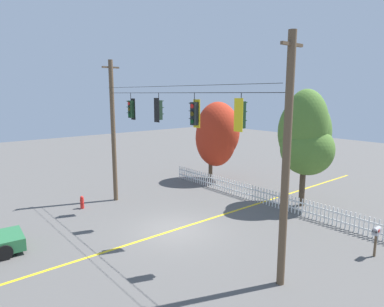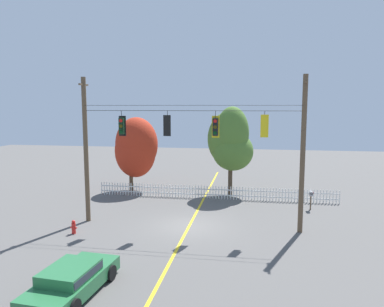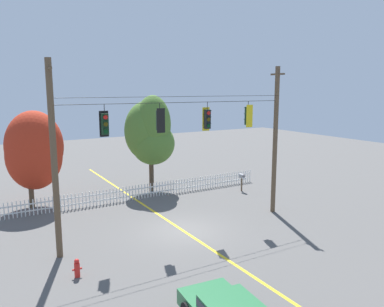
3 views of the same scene
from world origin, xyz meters
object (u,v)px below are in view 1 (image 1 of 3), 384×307
at_px(traffic_signal_northbound_primary, 195,114).
at_px(traffic_signal_eastbound_side, 241,115).
at_px(roadside_mailbox, 376,233).
at_px(autumn_maple_near_fence, 217,134).
at_px(traffic_signal_northbound_secondary, 159,110).
at_px(autumn_maple_mid, 305,136).
at_px(fire_hydrant, 82,202).
at_px(traffic_signal_southbound_primary, 131,109).

relative_size(traffic_signal_northbound_primary, traffic_signal_eastbound_side, 1.05).
bearing_deg(roadside_mailbox, traffic_signal_eastbound_side, -125.25).
bearing_deg(autumn_maple_near_fence, traffic_signal_northbound_primary, -48.83).
relative_size(traffic_signal_northbound_secondary, autumn_maple_near_fence, 0.24).
xyz_separation_m(traffic_signal_northbound_primary, autumn_maple_near_fence, (-7.46, 8.53, -2.27)).
xyz_separation_m(autumn_maple_near_fence, roadside_mailbox, (13.55, -3.78, -2.56)).
distance_m(traffic_signal_northbound_secondary, autumn_maple_mid, 8.97).
bearing_deg(fire_hydrant, autumn_maple_near_fence, 89.18).
bearing_deg(roadside_mailbox, autumn_maple_mid, 148.72).
relative_size(traffic_signal_southbound_primary, autumn_maple_mid, 0.21).
distance_m(traffic_signal_northbound_primary, autumn_maple_mid, 8.38).
bearing_deg(traffic_signal_northbound_primary, roadside_mailbox, 37.97).
bearing_deg(traffic_signal_northbound_secondary, traffic_signal_northbound_primary, 0.41).
bearing_deg(autumn_maple_mid, fire_hydrant, -127.22).
bearing_deg(fire_hydrant, traffic_signal_southbound_primary, 48.02).
distance_m(traffic_signal_southbound_primary, fire_hydrant, 6.32).
bearing_deg(traffic_signal_northbound_secondary, autumn_maple_near_fence, 118.78).
bearing_deg(roadside_mailbox, traffic_signal_northbound_secondary, -151.67).
xyz_separation_m(traffic_signal_eastbound_side, roadside_mailbox, (3.37, 4.77, -4.90)).
height_order(traffic_signal_eastbound_side, fire_hydrant, traffic_signal_eastbound_side).
distance_m(traffic_signal_northbound_secondary, autumn_maple_near_fence, 10.03).
distance_m(traffic_signal_southbound_primary, traffic_signal_northbound_secondary, 2.76).
relative_size(traffic_signal_northbound_secondary, traffic_signal_eastbound_side, 1.00).
relative_size(traffic_signal_northbound_primary, roadside_mailbox, 1.17).
xyz_separation_m(traffic_signal_northbound_secondary, autumn_maple_mid, (3.15, 8.24, -1.64)).
bearing_deg(fire_hydrant, traffic_signal_eastbound_side, 12.55).
distance_m(traffic_signal_northbound_secondary, roadside_mailbox, 11.18).
xyz_separation_m(traffic_signal_northbound_primary, traffic_signal_eastbound_side, (2.72, -0.02, 0.08)).
bearing_deg(traffic_signal_northbound_secondary, fire_hydrant, -154.62).
xyz_separation_m(traffic_signal_southbound_primary, traffic_signal_northbound_primary, (5.53, 0.00, -0.00)).
relative_size(fire_hydrant, roadside_mailbox, 0.59).
bearing_deg(traffic_signal_eastbound_side, traffic_signal_northbound_primary, 179.58).
height_order(traffic_signal_northbound_primary, roadside_mailbox, traffic_signal_northbound_primary).
height_order(traffic_signal_northbound_secondary, autumn_maple_mid, autumn_maple_mid).
bearing_deg(traffic_signal_northbound_primary, fire_hydrant, -163.05).
xyz_separation_m(traffic_signal_northbound_secondary, fire_hydrant, (-4.85, -2.30, -5.55)).
relative_size(traffic_signal_northbound_secondary, traffic_signal_northbound_primary, 0.95).
bearing_deg(autumn_maple_mid, autumn_maple_near_fence, 177.72).
distance_m(traffic_signal_northbound_secondary, traffic_signal_eastbound_side, 5.48).
distance_m(traffic_signal_southbound_primary, traffic_signal_northbound_primary, 5.53).
relative_size(traffic_signal_eastbound_side, fire_hydrant, 1.88).
bearing_deg(fire_hydrant, traffic_signal_northbound_secondary, 25.38).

